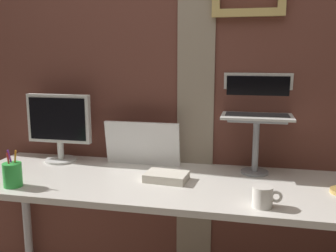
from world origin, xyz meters
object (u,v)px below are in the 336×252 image
(whiteboard_panel, at_px, (142,144))
(coffee_mug, at_px, (263,197))
(monitor, at_px, (59,123))
(pen_cup, at_px, (13,175))
(laptop, at_px, (257,105))

(whiteboard_panel, xyz_separation_m, coffee_mug, (0.63, -0.46, -0.08))
(monitor, distance_m, pen_cup, 0.47)
(monitor, relative_size, pen_cup, 2.24)
(whiteboard_panel, relative_size, coffee_mug, 3.52)
(pen_cup, relative_size, coffee_mug, 1.45)
(monitor, height_order, whiteboard_panel, monitor)
(pen_cup, height_order, coffee_mug, pen_cup)
(laptop, xyz_separation_m, whiteboard_panel, (-0.60, -0.04, -0.23))
(laptop, height_order, coffee_mug, laptop)
(pen_cup, xyz_separation_m, coffee_mug, (1.12, -0.00, -0.01))
(laptop, relative_size, coffee_mug, 2.98)
(laptop, height_order, pen_cup, laptop)
(whiteboard_panel, relative_size, pen_cup, 2.43)
(monitor, distance_m, whiteboard_panel, 0.49)
(monitor, relative_size, laptop, 1.09)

